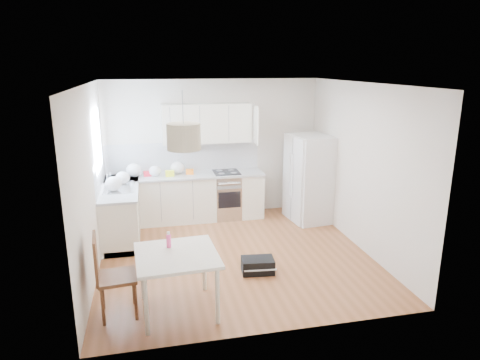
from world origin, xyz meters
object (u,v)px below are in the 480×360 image
Objects in this scene: refrigerator at (310,178)px; dining_chair at (117,275)px; dining_table at (177,260)px; gym_bag at (258,265)px.

refrigerator is 4.38m from dining_chair.
dining_table is at bearing -142.16° from refrigerator.
refrigerator is 1.64× the size of dining_table.
dining_chair is at bearing -154.20° from gym_bag.
dining_table reaches higher than gym_bag.
dining_table is 2.18× the size of gym_bag.
dining_table is 1.55m from gym_bag.
dining_chair is 2.10m from gym_bag.
gym_bag is (-1.55, -1.94, -0.73)m from refrigerator.
refrigerator is 2.59m from gym_bag.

